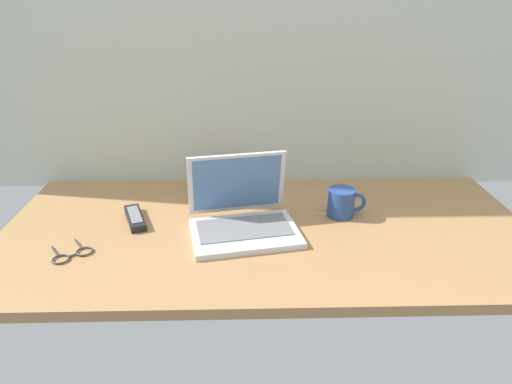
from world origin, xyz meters
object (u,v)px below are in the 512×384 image
object	(u,v)px
laptop	(242,215)
book_stack	(223,185)
coffee_mug	(342,202)
eyeglasses	(73,255)
remote_control_near	(135,218)

from	to	relation	value
laptop	book_stack	xyz separation A→B (m)	(-0.07, 0.25, -0.01)
coffee_mug	eyeglasses	bearing A→B (deg)	-164.06
remote_control_near	eyeglasses	xyz separation A→B (m)	(-0.13, -0.20, -0.01)
laptop	remote_control_near	distance (m)	0.34
remote_control_near	coffee_mug	bearing A→B (deg)	2.07
book_stack	coffee_mug	bearing A→B (deg)	-23.87
coffee_mug	book_stack	bearing A→B (deg)	156.13
coffee_mug	book_stack	size ratio (longest dim) A/B	0.55
coffee_mug	eyeglasses	world-z (taller)	coffee_mug
eyeglasses	coffee_mug	bearing A→B (deg)	15.94
laptop	coffee_mug	size ratio (longest dim) A/B	2.82
coffee_mug	book_stack	xyz separation A→B (m)	(-0.38, 0.17, -0.01)
laptop	book_stack	distance (m)	0.26
laptop	book_stack	bearing A→B (deg)	104.63
remote_control_near	eyeglasses	bearing A→B (deg)	-122.74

